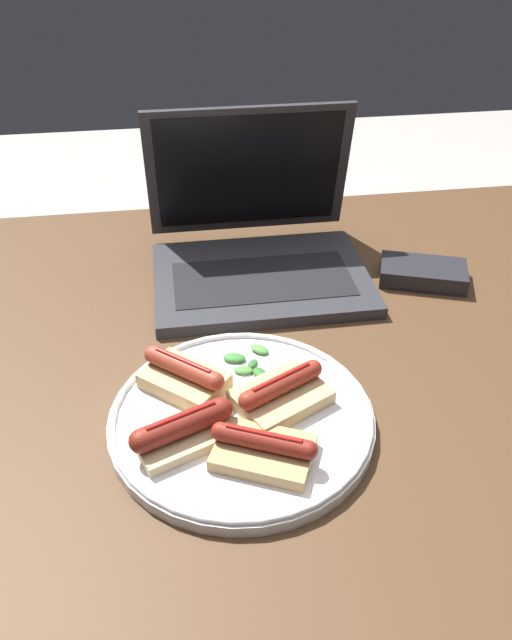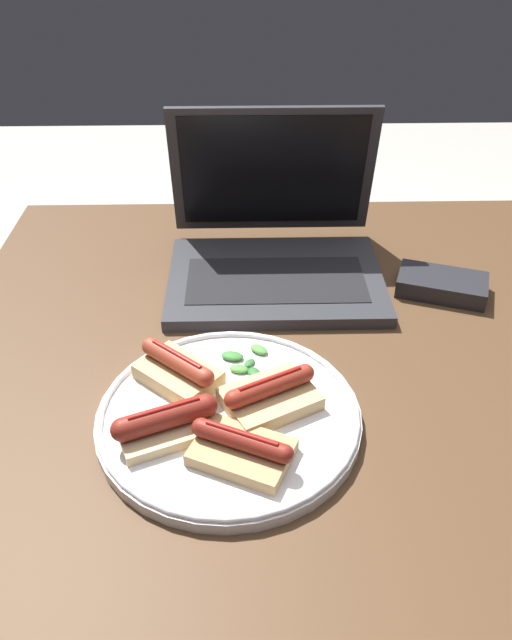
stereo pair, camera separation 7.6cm
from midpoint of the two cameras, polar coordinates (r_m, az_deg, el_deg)
name	(u,v)px [view 2 (the right image)]	position (r m, az deg, el deg)	size (l,w,h in m)	color
ground_plane	(303,626)	(1.39, 6.09, -26.15)	(6.00, 6.00, 0.00)	#B7B2A8
desk	(323,390)	(0.88, 8.68, -6.44)	(1.02, 0.87, 0.71)	#4C331E
laptop	(275,248)	(0.95, 4.03, 6.54)	(0.32, 0.27, 0.23)	#2D2D33
plate	(229,415)	(0.71, 0.62, -8.85)	(0.30, 0.30, 0.02)	silver
sausage_toast_left	(270,395)	(0.71, 4.42, -6.95)	(0.12, 0.11, 0.04)	tan
sausage_toast_middle	(242,448)	(0.65, 2.13, -11.77)	(0.12, 0.10, 0.04)	tan
sausage_toast_right	(166,423)	(0.67, -5.01, -9.50)	(0.12, 0.09, 0.04)	#D6B784
sausage_toast_extra	(178,370)	(0.74, -4.20, -4.71)	(0.11, 0.11, 0.04)	tan
salad_pile	(246,362)	(0.77, 1.95, -3.96)	(0.06, 0.08, 0.01)	#4C8E3D
external_drive	(442,285)	(0.97, 18.83, 2.99)	(0.14, 0.11, 0.03)	#232328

